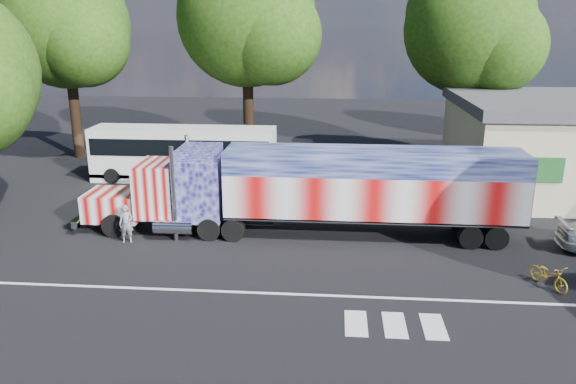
# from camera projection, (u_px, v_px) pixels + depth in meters

# --- Properties ---
(ground) EXTENTS (100.00, 100.00, 0.00)m
(ground) POSITION_uv_depth(u_px,v_px,m) (282.00, 259.00, 22.42)
(ground) COLOR black
(lane_markings) EXTENTS (30.00, 2.67, 0.01)m
(lane_markings) POSITION_uv_depth(u_px,v_px,m) (322.00, 306.00, 18.68)
(lane_markings) COLOR silver
(lane_markings) RESTS_ON ground
(semi_truck) EXTENTS (19.53, 3.08, 4.16)m
(semi_truck) POSITION_uv_depth(u_px,v_px,m) (317.00, 188.00, 24.44)
(semi_truck) COLOR black
(semi_truck) RESTS_ON ground
(coach_bus) EXTENTS (10.87, 2.53, 3.16)m
(coach_bus) POSITION_uv_depth(u_px,v_px,m) (184.00, 153.00, 33.34)
(coach_bus) COLOR silver
(coach_bus) RESTS_ON ground
(woman) EXTENTS (0.68, 0.52, 1.65)m
(woman) POSITION_uv_depth(u_px,v_px,m) (126.00, 224.00, 23.94)
(woman) COLOR slate
(woman) RESTS_ON ground
(bicycle) EXTENTS (1.29, 1.81, 0.90)m
(bicycle) POSITION_uv_depth(u_px,v_px,m) (549.00, 275.00, 19.92)
(bicycle) COLOR gold
(bicycle) RESTS_ON ground
(tree_n_mid) EXTENTS (9.29, 8.85, 13.83)m
(tree_n_mid) POSITION_uv_depth(u_px,v_px,m) (249.00, 18.00, 35.75)
(tree_n_mid) COLOR black
(tree_n_mid) RESTS_ON ground
(tree_ne_a) EXTENTS (8.62, 8.21, 12.80)m
(tree_ne_a) POSITION_uv_depth(u_px,v_px,m) (471.00, 30.00, 35.41)
(tree_ne_a) COLOR black
(tree_ne_a) RESTS_ON ground
(tree_nw_a) EXTENTS (8.75, 8.34, 13.10)m
(tree_nw_a) POSITION_uv_depth(u_px,v_px,m) (67.00, 26.00, 36.98)
(tree_nw_a) COLOR black
(tree_nw_a) RESTS_ON ground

